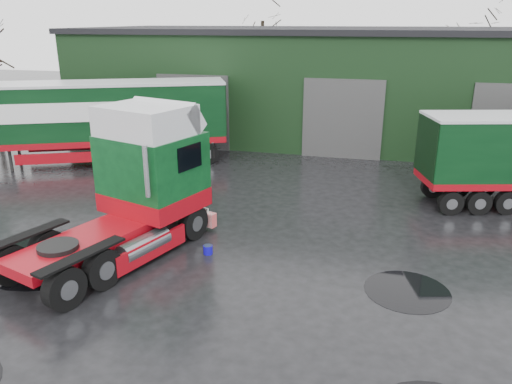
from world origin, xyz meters
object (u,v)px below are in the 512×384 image
Objects in this scene: warehouse at (352,82)px; tree_back_b at (469,62)px; trailer_left at (93,123)px; hero_tractor at (104,189)px; tree_back_a at (262,45)px; wash_bucket at (208,250)px.

tree_back_b is (8.00, 10.00, 0.59)m from warehouse.
trailer_left is (-11.66, -10.00, -1.16)m from warehouse.
warehouse is at bearing -73.35° from trailer_left.
tree_back_a reaches higher than hero_tractor.
wash_bucket is 0.03× the size of tree_back_a.
tree_back_a is (3.66, 20.00, 2.75)m from trailer_left.
warehouse is 2.52× the size of trailer_left.
hero_tractor is 11.12m from trailer_left.
wash_bucket is at bearing 39.43° from hero_tractor.
tree_back_b is (16.00, 0.00, -1.00)m from tree_back_a.
tree_back_b is at bearing -68.48° from trailer_left.
hero_tractor is 24.73× the size of wash_bucket.
trailer_left is at bearing 141.38° from hero_tractor.
trailer_left reaches higher than wash_bucket.
tree_back_b is at bearing 68.89° from wash_bucket.
wash_bucket is (2.69, 1.03, -2.07)m from hero_tractor.
trailer_left is 1.36× the size of tree_back_a.
trailer_left is at bearing -134.51° from tree_back_b.
tree_back_b reaches higher than wash_bucket.
trailer_left is at bearing -139.38° from warehouse.
tree_back_b is at bearing 83.52° from hero_tractor.
trailer_left is 12.19m from wash_bucket.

